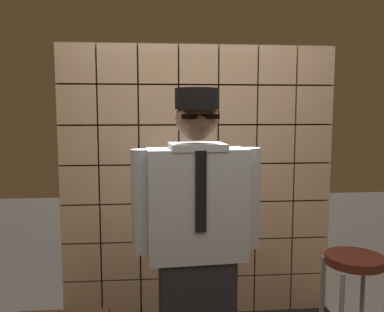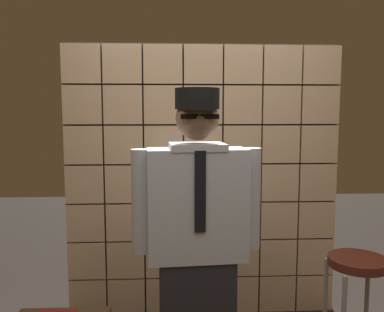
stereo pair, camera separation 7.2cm
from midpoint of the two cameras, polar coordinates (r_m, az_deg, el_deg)
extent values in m
cube|color=#E0B78C|center=(3.50, -13.91, -18.83)|extent=(0.29, 0.08, 0.29)
cube|color=#E0B78C|center=(3.45, -8.64, -19.04)|extent=(0.29, 0.08, 0.29)
cube|color=#E0B78C|center=(3.44, -3.27, -19.10)|extent=(0.29, 0.08, 0.29)
cube|color=#E0B78C|center=(3.45, 2.11, -19.01)|extent=(0.29, 0.08, 0.29)
cube|color=#E0B78C|center=(3.49, 7.40, -18.76)|extent=(0.29, 0.08, 0.29)
cube|color=#E0B78C|center=(3.55, 12.51, -18.38)|extent=(0.29, 0.08, 0.29)
cube|color=#E0B78C|center=(3.64, 17.39, -17.89)|extent=(0.29, 0.08, 0.29)
cube|color=#E0B78C|center=(3.38, -14.05, -14.13)|extent=(0.29, 0.08, 0.29)
cube|color=#E0B78C|center=(3.33, -8.73, -14.29)|extent=(0.29, 0.08, 0.29)
cube|color=#E0B78C|center=(3.32, -3.30, -14.33)|extent=(0.29, 0.08, 0.29)
cube|color=#E0B78C|center=(3.33, 2.13, -14.25)|extent=(0.29, 0.08, 0.29)
cube|color=#E0B78C|center=(3.37, 7.47, -14.05)|extent=(0.29, 0.08, 0.29)
cube|color=#E0B78C|center=(3.44, 12.64, -13.74)|extent=(0.29, 0.08, 0.29)
cube|color=#E0B78C|center=(3.53, 17.56, -13.35)|extent=(0.29, 0.08, 0.29)
cube|color=#E0B78C|center=(3.29, -14.19, -9.12)|extent=(0.29, 0.08, 0.29)
cube|color=#E0B78C|center=(3.24, -8.82, -9.22)|extent=(0.29, 0.08, 0.29)
cube|color=#E0B78C|center=(3.22, -3.34, -9.24)|extent=(0.29, 0.08, 0.29)
cube|color=#E0B78C|center=(3.24, 2.15, -9.17)|extent=(0.29, 0.08, 0.29)
cube|color=#E0B78C|center=(3.28, 7.55, -9.03)|extent=(0.29, 0.08, 0.29)
cube|color=#E0B78C|center=(3.34, 12.76, -8.82)|extent=(0.29, 0.08, 0.29)
cube|color=#E0B78C|center=(3.44, 17.73, -8.54)|extent=(0.29, 0.08, 0.29)
cube|color=#E0B78C|center=(3.22, -14.34, -3.87)|extent=(0.29, 0.08, 0.29)
cube|color=#E0B78C|center=(3.17, -8.91, -3.90)|extent=(0.29, 0.08, 0.29)
cube|color=#E0B78C|center=(3.16, -3.37, -3.89)|extent=(0.29, 0.08, 0.29)
cube|color=#E0B78C|center=(3.17, 2.17, -3.84)|extent=(0.29, 0.08, 0.29)
cube|color=#E0B78C|center=(3.21, 7.63, -3.76)|extent=(0.29, 0.08, 0.29)
cube|color=#E0B78C|center=(3.28, 12.89, -3.65)|extent=(0.29, 0.08, 0.29)
cube|color=#E0B78C|center=(3.37, 17.90, -3.52)|extent=(0.29, 0.08, 0.29)
cube|color=#E0B78C|center=(3.18, -14.49, 1.56)|extent=(0.29, 0.08, 0.29)
cube|color=#E0B78C|center=(3.13, -9.00, 1.61)|extent=(0.29, 0.08, 0.29)
cube|color=#E0B78C|center=(3.12, -3.41, 1.65)|extent=(0.29, 0.08, 0.29)
cube|color=#E0B78C|center=(3.13, 2.20, 1.68)|extent=(0.29, 0.08, 0.29)
cube|color=#E0B78C|center=(3.17, 7.71, 1.68)|extent=(0.29, 0.08, 0.29)
cube|color=#E0B78C|center=(3.24, 13.03, 1.68)|extent=(0.29, 0.08, 0.29)
cube|color=#E0B78C|center=(3.34, 18.08, 1.66)|extent=(0.29, 0.08, 0.29)
cube|color=#E0B78C|center=(3.17, -14.64, 7.06)|extent=(0.29, 0.08, 0.29)
cube|color=#E0B78C|center=(3.12, -9.10, 7.20)|extent=(0.29, 0.08, 0.29)
cube|color=#E0B78C|center=(3.11, -3.45, 7.28)|extent=(0.29, 0.08, 0.29)
cube|color=#E0B78C|center=(3.12, 2.22, 7.28)|extent=(0.29, 0.08, 0.29)
cube|color=#E0B78C|center=(3.16, 7.79, 7.21)|extent=(0.29, 0.08, 0.29)
cube|color=#E0B78C|center=(3.23, 13.16, 7.08)|extent=(0.29, 0.08, 0.29)
cube|color=#E0B78C|center=(3.33, 18.26, 6.91)|extent=(0.29, 0.08, 0.29)
cube|color=#E0B78C|center=(3.19, -14.79, 12.55)|extent=(0.29, 0.08, 0.29)
cube|color=#E0B78C|center=(3.14, -9.20, 12.78)|extent=(0.29, 0.08, 0.29)
cube|color=#E0B78C|center=(3.13, -3.48, 12.88)|extent=(0.29, 0.08, 0.29)
cube|color=#E0B78C|center=(3.14, 2.25, 12.86)|extent=(0.29, 0.08, 0.29)
cube|color=#E0B78C|center=(3.18, 7.87, 12.72)|extent=(0.29, 0.08, 0.29)
cube|color=#E0B78C|center=(3.25, 13.30, 12.47)|extent=(0.29, 0.08, 0.29)
cube|color=#E0B78C|center=(3.35, 18.44, 12.14)|extent=(0.29, 0.08, 0.29)
cube|color=#4C4438|center=(3.22, 2.09, -3.68)|extent=(2.17, 0.02, 2.17)
cube|color=silver|center=(2.14, 1.69, -6.85)|extent=(0.54, 0.26, 0.59)
cube|color=black|center=(2.01, 2.20, -5.14)|extent=(0.06, 0.01, 0.41)
cube|color=silver|center=(2.09, 1.71, 1.34)|extent=(0.30, 0.26, 0.04)
sphere|color=#846047|center=(2.09, 1.73, 5.36)|extent=(0.23, 0.23, 0.23)
ellipsoid|color=black|center=(2.04, 1.94, 4.22)|extent=(0.15, 0.09, 0.10)
cube|color=black|center=(1.98, 2.18, 5.64)|extent=(0.19, 0.03, 0.02)
cylinder|color=black|center=(2.00, 2.10, 6.68)|extent=(0.18, 0.18, 0.01)
cylinder|color=black|center=(2.09, 1.74, 8.14)|extent=(0.23, 0.23, 0.11)
cylinder|color=silver|center=(2.20, 9.29, -5.95)|extent=(0.11, 0.11, 0.55)
cylinder|color=silver|center=(2.11, -6.23, -6.40)|extent=(0.11, 0.11, 0.55)
cylinder|color=#592319|center=(2.60, 23.30, -13.68)|extent=(0.34, 0.34, 0.05)
camera|label=1|loc=(0.04, -89.01, 0.11)|focal=37.48mm
camera|label=2|loc=(0.04, 90.99, -0.11)|focal=37.48mm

